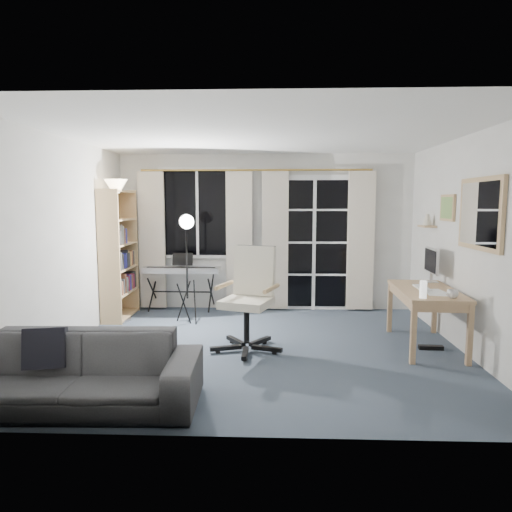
{
  "coord_description": "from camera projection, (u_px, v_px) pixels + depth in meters",
  "views": [
    {
      "loc": [
        0.13,
        -5.07,
        1.67
      ],
      "look_at": [
        -0.08,
        0.35,
        1.03
      ],
      "focal_mm": 32.0,
      "sensor_mm": 36.0,
      "label": 1
    }
  ],
  "objects": [
    {
      "name": "mug",
      "position": [
        453.0,
        293.0,
        4.71
      ],
      "size": [
        0.12,
        0.09,
        0.11
      ],
      "primitive_type": "imported",
      "rotation": [
        0.0,
        0.0,
        -0.05
      ],
      "color": "silver",
      "rests_on": "desk"
    },
    {
      "name": "desk",
      "position": [
        426.0,
        296.0,
        5.23
      ],
      "size": [
        0.7,
        1.3,
        0.68
      ],
      "rotation": [
        0.0,
        0.0,
        -0.05
      ],
      "color": "tan",
      "rests_on": "floor"
    },
    {
      "name": "sofa",
      "position": [
        75.0,
        360.0,
        3.71
      ],
      "size": [
        2.01,
        0.64,
        0.78
      ],
      "rotation": [
        0.0,
        0.0,
        0.03
      ],
      "color": "#2C2C2F",
      "rests_on": "floor"
    },
    {
      "name": "monitor",
      "position": [
        431.0,
        262.0,
        5.62
      ],
      "size": [
        0.17,
        0.49,
        0.43
      ],
      "rotation": [
        0.0,
        0.0,
        -0.05
      ],
      "color": "silver",
      "rests_on": "desk"
    },
    {
      "name": "bookshelf",
      "position": [
        117.0,
        258.0,
        6.53
      ],
      "size": [
        0.3,
        0.86,
        1.85
      ],
      "rotation": [
        0.0,
        0.0,
        0.0
      ],
      "color": "tan",
      "rests_on": "floor"
    },
    {
      "name": "curtains",
      "position": [
        256.0,
        240.0,
        6.98
      ],
      "size": [
        3.6,
        0.07,
        2.13
      ],
      "color": "gold",
      "rests_on": "floor"
    },
    {
      "name": "wall_shelf",
      "position": [
        427.0,
        222.0,
        6.03
      ],
      "size": [
        0.16,
        0.3,
        0.18
      ],
      "color": "tan",
      "rests_on": "floor"
    },
    {
      "name": "studio_light",
      "position": [
        187.0,
        234.0,
        6.15
      ],
      "size": [
        0.33,
        0.33,
        1.54
      ],
      "rotation": [
        0.0,
        0.0,
        0.27
      ],
      "color": "black",
      "rests_on": "floor"
    },
    {
      "name": "torchiere_lamp",
      "position": [
        117.0,
        208.0,
        6.26
      ],
      "size": [
        0.36,
        0.36,
        1.98
      ],
      "rotation": [
        0.0,
        0.0,
        -0.15
      ],
      "color": "#B2B2B7",
      "rests_on": "floor"
    },
    {
      "name": "office_chair",
      "position": [
        251.0,
        288.0,
        5.2
      ],
      "size": [
        0.81,
        0.82,
        1.17
      ],
      "rotation": [
        0.0,
        0.0,
        -0.33
      ],
      "color": "black",
      "rests_on": "floor"
    },
    {
      "name": "desk_clutter",
      "position": [
        427.0,
        306.0,
        5.02
      ],
      "size": [
        0.42,
        0.77,
        0.86
      ],
      "rotation": [
        0.0,
        0.0,
        -0.05
      ],
      "color": "white",
      "rests_on": "desk"
    },
    {
      "name": "framed_print",
      "position": [
        448.0,
        208.0,
        5.51
      ],
      "size": [
        0.03,
        0.42,
        0.32
      ],
      "color": "tan",
      "rests_on": "floor"
    },
    {
      "name": "wall_mirror",
      "position": [
        480.0,
        214.0,
        4.62
      ],
      "size": [
        0.04,
        0.94,
        0.74
      ],
      "color": "tan",
      "rests_on": "floor"
    },
    {
      "name": "keyboard_piano",
      "position": [
        182.0,
        271.0,
        6.89
      ],
      "size": [
        1.16,
        0.57,
        0.84
      ],
      "rotation": [
        0.0,
        0.0,
        -0.01
      ],
      "color": "black",
      "rests_on": "floor"
    },
    {
      "name": "french_door",
      "position": [
        314.0,
        244.0,
        7.04
      ],
      "size": [
        1.32,
        0.09,
        2.11
      ],
      "color": "white",
      "rests_on": "floor"
    },
    {
      "name": "floor",
      "position": [
        262.0,
        349.0,
        5.23
      ],
      "size": [
        4.5,
        4.0,
        0.02
      ],
      "primitive_type": "cube",
      "color": "#3D4A59",
      "rests_on": "ground"
    },
    {
      "name": "window",
      "position": [
        198.0,
        213.0,
        7.06
      ],
      "size": [
        1.2,
        0.08,
        1.4
      ],
      "color": "white",
      "rests_on": "floor"
    }
  ]
}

